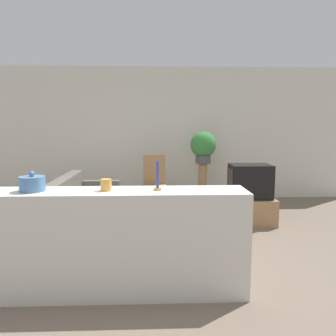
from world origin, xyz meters
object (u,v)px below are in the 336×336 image
object	(u,v)px
television	(250,181)
decorative_bowl	(32,184)
couch	(85,207)
potted_plant	(203,146)
wooden_chair	(154,181)

from	to	relation	value
television	decorative_bowl	xyz separation A→B (m)	(-2.54, -2.09, 0.35)
couch	television	bearing A→B (deg)	-1.52
potted_plant	wooden_chair	bearing A→B (deg)	-158.88
couch	television	distance (m)	2.60
couch	decorative_bowl	world-z (taller)	decorative_bowl
decorative_bowl	wooden_chair	bearing A→B (deg)	70.57
television	wooden_chair	bearing A→B (deg)	149.01
wooden_chair	potted_plant	distance (m)	1.17
wooden_chair	potted_plant	size ratio (longest dim) A/B	1.64
decorative_bowl	couch	bearing A→B (deg)	90.74
wooden_chair	decorative_bowl	world-z (taller)	decorative_bowl
wooden_chair	television	bearing A→B (deg)	-30.99
couch	potted_plant	xyz separation A→B (m)	(2.02, 1.19, 0.87)
couch	decorative_bowl	bearing A→B (deg)	-89.26
potted_plant	decorative_bowl	xyz separation A→B (m)	(-1.99, -3.35, -0.11)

